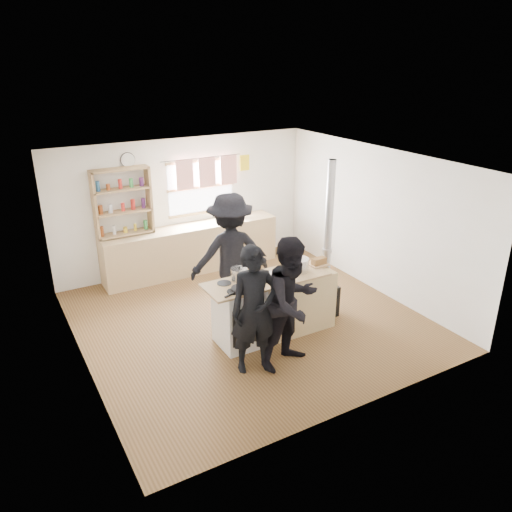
{
  "coord_description": "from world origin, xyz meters",
  "views": [
    {
      "loc": [
        -3.33,
        -6.08,
        3.89
      ],
      "look_at": [
        0.08,
        -0.1,
        1.1
      ],
      "focal_mm": 35.0,
      "sensor_mm": 36.0,
      "label": 1
    }
  ],
  "objects_px": {
    "roast_tray": "(275,276)",
    "stockpot_counter": "(299,265)",
    "skillet_greens": "(241,289)",
    "person_near_right": "(292,303)",
    "cooking_island": "(275,305)",
    "person_far": "(230,255)",
    "thermos": "(240,211)",
    "bread_board": "(319,262)",
    "flue_heater": "(326,277)",
    "person_near_left": "(255,310)",
    "stockpot_stove": "(239,274)"
  },
  "relations": [
    {
      "from": "cooking_island",
      "to": "roast_tray",
      "type": "relative_size",
      "value": 4.87
    },
    {
      "from": "cooking_island",
      "to": "stockpot_counter",
      "type": "relative_size",
      "value": 6.58
    },
    {
      "from": "stockpot_counter",
      "to": "stockpot_stove",
      "type": "bearing_deg",
      "value": 169.86
    },
    {
      "from": "thermos",
      "to": "stockpot_stove",
      "type": "distance_m",
      "value": 2.97
    },
    {
      "from": "flue_heater",
      "to": "person_near_left",
      "type": "height_order",
      "value": "flue_heater"
    },
    {
      "from": "thermos",
      "to": "person_near_left",
      "type": "distance_m",
      "value": 3.77
    },
    {
      "from": "person_far",
      "to": "stockpot_stove",
      "type": "bearing_deg",
      "value": 82.18
    },
    {
      "from": "skillet_greens",
      "to": "stockpot_stove",
      "type": "distance_m",
      "value": 0.36
    },
    {
      "from": "roast_tray",
      "to": "flue_heater",
      "type": "height_order",
      "value": "flue_heater"
    },
    {
      "from": "flue_heater",
      "to": "person_near_left",
      "type": "distance_m",
      "value": 1.86
    },
    {
      "from": "cooking_island",
      "to": "person_far",
      "type": "height_order",
      "value": "person_far"
    },
    {
      "from": "cooking_island",
      "to": "person_near_left",
      "type": "height_order",
      "value": "person_near_left"
    },
    {
      "from": "flue_heater",
      "to": "person_near_left",
      "type": "xyz_separation_m",
      "value": [
        -1.7,
        -0.74,
        0.22
      ]
    },
    {
      "from": "roast_tray",
      "to": "person_far",
      "type": "xyz_separation_m",
      "value": [
        -0.19,
        1.03,
        0.01
      ]
    },
    {
      "from": "skillet_greens",
      "to": "person_far",
      "type": "bearing_deg",
      "value": 69.9
    },
    {
      "from": "roast_tray",
      "to": "person_near_left",
      "type": "xyz_separation_m",
      "value": [
        -0.65,
        -0.56,
        -0.1
      ]
    },
    {
      "from": "person_near_right",
      "to": "person_far",
      "type": "distance_m",
      "value": 1.71
    },
    {
      "from": "thermos",
      "to": "person_near_left",
      "type": "bearing_deg",
      "value": -115.3
    },
    {
      "from": "thermos",
      "to": "stockpot_counter",
      "type": "height_order",
      "value": "thermos"
    },
    {
      "from": "bread_board",
      "to": "person_near_right",
      "type": "height_order",
      "value": "person_near_right"
    },
    {
      "from": "cooking_island",
      "to": "stockpot_counter",
      "type": "xyz_separation_m",
      "value": [
        0.4,
        -0.01,
        0.56
      ]
    },
    {
      "from": "bread_board",
      "to": "person_far",
      "type": "relative_size",
      "value": 0.15
    },
    {
      "from": "thermos",
      "to": "bread_board",
      "type": "relative_size",
      "value": 1.03
    },
    {
      "from": "person_near_right",
      "to": "person_far",
      "type": "height_order",
      "value": "person_far"
    },
    {
      "from": "thermos",
      "to": "stockpot_stove",
      "type": "bearing_deg",
      "value": -118.32
    },
    {
      "from": "cooking_island",
      "to": "person_near_left",
      "type": "distance_m",
      "value": 1.03
    },
    {
      "from": "thermos",
      "to": "cooking_island",
      "type": "height_order",
      "value": "thermos"
    },
    {
      "from": "stockpot_stove",
      "to": "stockpot_counter",
      "type": "distance_m",
      "value": 0.91
    },
    {
      "from": "skillet_greens",
      "to": "thermos",
      "type": "bearing_deg",
      "value": 62.13
    },
    {
      "from": "stockpot_counter",
      "to": "person_near_right",
      "type": "height_order",
      "value": "person_near_right"
    },
    {
      "from": "thermos",
      "to": "bread_board",
      "type": "xyz_separation_m",
      "value": [
        -0.12,
        -2.75,
        -0.07
      ]
    },
    {
      "from": "roast_tray",
      "to": "person_near_left",
      "type": "relative_size",
      "value": 0.23
    },
    {
      "from": "skillet_greens",
      "to": "person_near_right",
      "type": "height_order",
      "value": "person_near_right"
    },
    {
      "from": "cooking_island",
      "to": "roast_tray",
      "type": "xyz_separation_m",
      "value": [
        -0.05,
        -0.07,
        0.51
      ]
    },
    {
      "from": "cooking_island",
      "to": "skillet_greens",
      "type": "distance_m",
      "value": 0.84
    },
    {
      "from": "person_near_left",
      "to": "person_far",
      "type": "height_order",
      "value": "person_far"
    },
    {
      "from": "stockpot_stove",
      "to": "person_near_right",
      "type": "distance_m",
      "value": 0.96
    },
    {
      "from": "skillet_greens",
      "to": "person_far",
      "type": "xyz_separation_m",
      "value": [
        0.41,
        1.13,
        0.02
      ]
    },
    {
      "from": "person_far",
      "to": "thermos",
      "type": "bearing_deg",
      "value": -111.65
    },
    {
      "from": "roast_tray",
      "to": "stockpot_stove",
      "type": "bearing_deg",
      "value": 153.65
    },
    {
      "from": "person_near_left",
      "to": "roast_tray",
      "type": "bearing_deg",
      "value": 54.03
    },
    {
      "from": "skillet_greens",
      "to": "stockpot_counter",
      "type": "distance_m",
      "value": 1.06
    },
    {
      "from": "person_far",
      "to": "cooking_island",
      "type": "bearing_deg",
      "value": 114.58
    },
    {
      "from": "roast_tray",
      "to": "skillet_greens",
      "type": "bearing_deg",
      "value": -170.35
    },
    {
      "from": "person_near_left",
      "to": "bread_board",
      "type": "bearing_deg",
      "value": 37.13
    },
    {
      "from": "roast_tray",
      "to": "stockpot_counter",
      "type": "relative_size",
      "value": 1.35
    },
    {
      "from": "cooking_island",
      "to": "person_near_right",
      "type": "bearing_deg",
      "value": -105.77
    },
    {
      "from": "stockpot_counter",
      "to": "thermos",
      "type": "bearing_deg",
      "value": 79.6
    },
    {
      "from": "roast_tray",
      "to": "stockpot_stove",
      "type": "xyz_separation_m",
      "value": [
        -0.45,
        0.23,
        0.05
      ]
    },
    {
      "from": "skillet_greens",
      "to": "person_far",
      "type": "distance_m",
      "value": 1.2
    }
  ]
}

